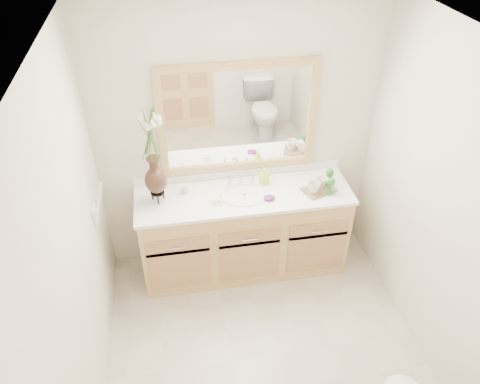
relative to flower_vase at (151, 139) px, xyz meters
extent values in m
plane|color=beige|center=(0.72, -1.04, -1.42)|extent=(2.60, 2.60, 0.00)
cube|color=white|center=(0.72, -1.04, 0.98)|extent=(2.40, 2.60, 0.02)
cube|color=white|center=(0.72, 0.26, -0.22)|extent=(2.40, 0.02, 2.40)
cube|color=white|center=(-0.48, -1.04, -0.22)|extent=(0.02, 2.60, 2.40)
cube|color=white|center=(1.92, -1.04, -0.22)|extent=(0.02, 2.60, 2.40)
cube|color=tan|center=(0.72, -0.03, -1.02)|extent=(1.80, 0.55, 0.80)
cube|color=white|center=(0.72, -0.03, -0.60)|extent=(1.84, 0.57, 0.03)
ellipsoid|color=white|center=(0.72, -0.05, -0.64)|extent=(0.38, 0.30, 0.12)
cylinder|color=silver|center=(0.72, 0.13, -0.53)|extent=(0.02, 0.02, 0.11)
cylinder|color=silver|center=(0.62, 0.13, -0.55)|extent=(0.02, 0.02, 0.08)
cylinder|color=silver|center=(0.82, 0.13, -0.55)|extent=(0.02, 0.02, 0.08)
cube|color=white|center=(0.72, 0.24, -0.01)|extent=(1.20, 0.01, 0.85)
cube|color=tan|center=(0.72, 0.23, 0.44)|extent=(1.32, 0.04, 0.06)
cube|color=tan|center=(0.72, 0.23, -0.47)|extent=(1.32, 0.04, 0.06)
cube|color=tan|center=(0.09, 0.23, -0.01)|extent=(0.06, 0.04, 0.85)
cube|color=tan|center=(1.35, 0.23, -0.01)|extent=(0.06, 0.04, 0.85)
cube|color=white|center=(-0.47, -0.28, -0.44)|extent=(0.02, 0.12, 0.12)
cylinder|color=black|center=(0.00, 0.00, -0.50)|extent=(0.12, 0.12, 0.01)
ellipsoid|color=#322516|center=(0.00, 0.00, -0.38)|extent=(0.18, 0.18, 0.23)
cylinder|color=#322516|center=(0.00, 0.00, -0.23)|extent=(0.07, 0.07, 0.11)
cylinder|color=#4C7A33|center=(0.00, 0.00, 0.04)|extent=(0.06, 0.06, 0.42)
cylinder|color=beige|center=(0.23, 0.08, -0.55)|extent=(0.06, 0.06, 0.08)
cylinder|color=beige|center=(0.47, -0.11, -0.58)|extent=(0.10, 0.10, 0.01)
cube|color=beige|center=(0.47, -0.11, -0.56)|extent=(0.07, 0.05, 0.02)
imported|color=#B4E836|center=(0.92, 0.10, -0.52)|extent=(0.08, 0.08, 0.14)
ellipsoid|color=#51236A|center=(0.91, -0.14, -0.57)|extent=(0.11, 0.09, 0.03)
cube|color=brown|center=(1.36, -0.09, -0.58)|extent=(0.32, 0.26, 0.01)
imported|color=beige|center=(1.30, -0.12, -0.52)|extent=(0.12, 0.12, 0.11)
imported|color=beige|center=(1.38, -0.05, -0.53)|extent=(0.12, 0.12, 0.09)
cylinder|color=#277728|center=(1.43, -0.15, -0.57)|extent=(0.06, 0.06, 0.01)
cylinder|color=#277728|center=(1.43, -0.15, -0.52)|extent=(0.01, 0.01, 0.09)
ellipsoid|color=#277728|center=(1.43, -0.15, -0.46)|extent=(0.07, 0.07, 0.08)
cylinder|color=#277728|center=(1.46, -0.03, -0.57)|extent=(0.07, 0.07, 0.01)
cylinder|color=#277728|center=(1.46, -0.03, -0.52)|extent=(0.01, 0.01, 0.10)
ellipsoid|color=#277728|center=(1.46, -0.03, -0.46)|extent=(0.07, 0.07, 0.08)
camera|label=1|loc=(0.13, -3.17, 1.75)|focal=35.00mm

